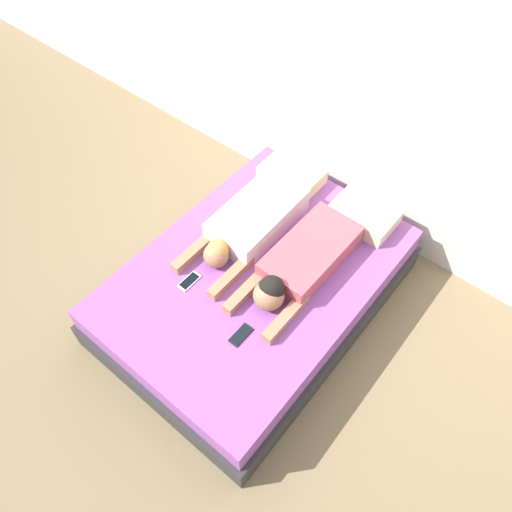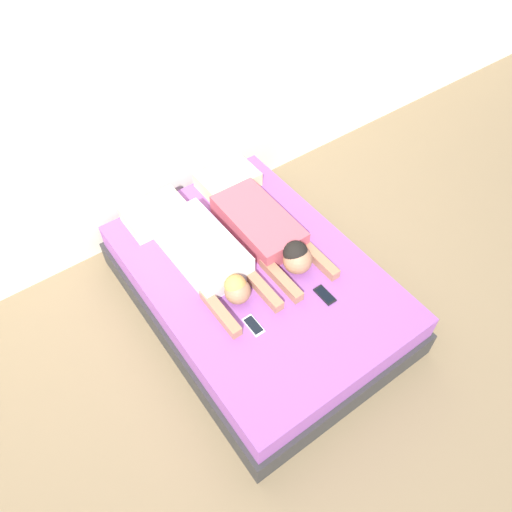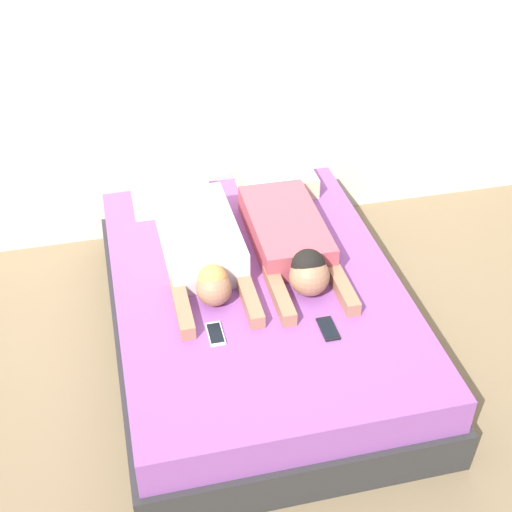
{
  "view_description": "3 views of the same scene",
  "coord_description": "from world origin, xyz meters",
  "px_view_note": "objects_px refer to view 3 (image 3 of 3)",
  "views": [
    {
      "loc": [
        1.23,
        -1.5,
        3.16
      ],
      "look_at": [
        0.0,
        0.0,
        0.57
      ],
      "focal_mm": 35.0,
      "sensor_mm": 36.0,
      "label": 1
    },
    {
      "loc": [
        -1.25,
        -1.72,
        3.13
      ],
      "look_at": [
        0.0,
        0.0,
        0.57
      ],
      "focal_mm": 35.0,
      "sensor_mm": 36.0,
      "label": 2
    },
    {
      "loc": [
        -0.65,
        -2.77,
        2.7
      ],
      "look_at": [
        0.0,
        0.0,
        0.57
      ],
      "focal_mm": 50.0,
      "sensor_mm": 36.0,
      "label": 3
    }
  ],
  "objects_px": {
    "pillow_head_left": "(171,194)",
    "person_right": "(292,241)",
    "person_left": "(201,246)",
    "cell_phone_right": "(328,329)",
    "bed": "(256,311)",
    "cell_phone_left": "(215,334)",
    "pillow_head_right": "(276,181)"
  },
  "relations": [
    {
      "from": "pillow_head_left",
      "to": "person_right",
      "type": "relative_size",
      "value": 0.43
    },
    {
      "from": "person_left",
      "to": "cell_phone_right",
      "type": "relative_size",
      "value": 6.56
    },
    {
      "from": "bed",
      "to": "cell_phone_right",
      "type": "xyz_separation_m",
      "value": [
        0.24,
        -0.44,
        0.22
      ]
    },
    {
      "from": "bed",
      "to": "person_right",
      "type": "xyz_separation_m",
      "value": [
        0.23,
        0.17,
        0.3
      ]
    },
    {
      "from": "cell_phone_left",
      "to": "cell_phone_right",
      "type": "relative_size",
      "value": 1.0
    },
    {
      "from": "person_right",
      "to": "cell_phone_left",
      "type": "bearing_deg",
      "value": -134.29
    },
    {
      "from": "person_right",
      "to": "cell_phone_right",
      "type": "height_order",
      "value": "person_right"
    },
    {
      "from": "pillow_head_left",
      "to": "pillow_head_right",
      "type": "bearing_deg",
      "value": 0.0
    },
    {
      "from": "pillow_head_left",
      "to": "person_left",
      "type": "distance_m",
      "value": 0.6
    },
    {
      "from": "cell_phone_left",
      "to": "bed",
      "type": "bearing_deg",
      "value": 52.06
    },
    {
      "from": "cell_phone_left",
      "to": "person_left",
      "type": "bearing_deg",
      "value": 86.23
    },
    {
      "from": "pillow_head_right",
      "to": "person_left",
      "type": "distance_m",
      "value": 0.82
    },
    {
      "from": "person_left",
      "to": "cell_phone_right",
      "type": "xyz_separation_m",
      "value": [
        0.48,
        -0.67,
        -0.09
      ]
    },
    {
      "from": "cell_phone_left",
      "to": "person_right",
      "type": "bearing_deg",
      "value": 45.71
    },
    {
      "from": "pillow_head_right",
      "to": "cell_phone_left",
      "type": "bearing_deg",
      "value": -116.89
    },
    {
      "from": "bed",
      "to": "person_left",
      "type": "bearing_deg",
      "value": 136.34
    },
    {
      "from": "cell_phone_left",
      "to": "cell_phone_right",
      "type": "height_order",
      "value": "same"
    },
    {
      "from": "bed",
      "to": "person_left",
      "type": "relative_size",
      "value": 2.0
    },
    {
      "from": "bed",
      "to": "cell_phone_right",
      "type": "bearing_deg",
      "value": -61.27
    },
    {
      "from": "pillow_head_right",
      "to": "person_right",
      "type": "xyz_separation_m",
      "value": [
        -0.09,
        -0.66,
        0.02
      ]
    },
    {
      "from": "person_right",
      "to": "cell_phone_right",
      "type": "relative_size",
      "value": 6.57
    },
    {
      "from": "person_left",
      "to": "cell_phone_right",
      "type": "height_order",
      "value": "person_left"
    },
    {
      "from": "cell_phone_left",
      "to": "cell_phone_right",
      "type": "distance_m",
      "value": 0.53
    },
    {
      "from": "pillow_head_right",
      "to": "cell_phone_left",
      "type": "distance_m",
      "value": 1.33
    },
    {
      "from": "pillow_head_left",
      "to": "person_left",
      "type": "relative_size",
      "value": 0.43
    },
    {
      "from": "person_left",
      "to": "cell_phone_left",
      "type": "distance_m",
      "value": 0.59
    },
    {
      "from": "bed",
      "to": "pillow_head_right",
      "type": "height_order",
      "value": "pillow_head_right"
    },
    {
      "from": "person_right",
      "to": "cell_phone_left",
      "type": "height_order",
      "value": "person_right"
    },
    {
      "from": "pillow_head_right",
      "to": "person_left",
      "type": "height_order",
      "value": "person_left"
    },
    {
      "from": "pillow_head_left",
      "to": "cell_phone_left",
      "type": "distance_m",
      "value": 1.18
    },
    {
      "from": "bed",
      "to": "person_right",
      "type": "height_order",
      "value": "person_right"
    },
    {
      "from": "pillow_head_right",
      "to": "person_right",
      "type": "relative_size",
      "value": 0.43
    }
  ]
}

